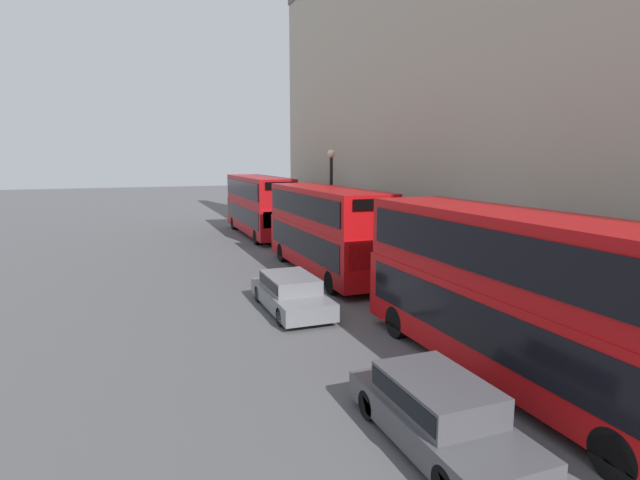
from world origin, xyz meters
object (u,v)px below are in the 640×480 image
object	(u,v)px
bus_leading	(517,291)
car_hatchback	(291,292)
car_dark_sedan	(438,410)
bus_second_in_queue	(325,227)
bus_third_in_queue	(259,203)

from	to	relation	value
bus_leading	car_hatchback	world-z (taller)	bus_leading
bus_leading	car_dark_sedan	xyz separation A→B (m)	(-3.40, -1.73, -1.65)
bus_leading	bus_second_in_queue	distance (m)	12.81
bus_leading	bus_third_in_queue	size ratio (longest dim) A/B	1.01
bus_leading	car_hatchback	distance (m)	8.61
bus_second_in_queue	bus_third_in_queue	size ratio (longest dim) A/B	0.96
bus_third_in_queue	car_hatchback	distance (m)	18.54
bus_second_in_queue	car_hatchback	bearing A→B (deg)	-123.82
bus_leading	car_hatchback	size ratio (longest dim) A/B	2.29
bus_leading	bus_third_in_queue	world-z (taller)	bus_leading
bus_third_in_queue	car_hatchback	xyz separation A→B (m)	(-3.40, -18.15, -1.66)
bus_second_in_queue	car_hatchback	xyz separation A→B (m)	(-3.40, -5.08, -1.62)
bus_leading	car_hatchback	bearing A→B (deg)	113.73
bus_leading	bus_second_in_queue	xyz separation A→B (m)	(0.00, 12.81, -0.05)
bus_leading	bus_second_in_queue	world-z (taller)	bus_leading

